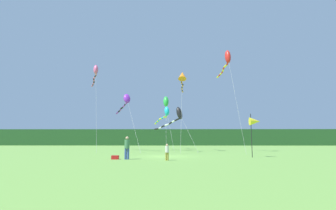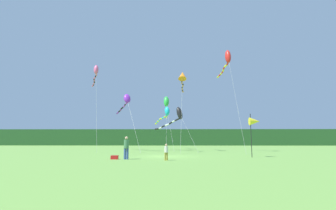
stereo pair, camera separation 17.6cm
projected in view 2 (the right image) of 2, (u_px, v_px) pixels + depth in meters
ground_plane at (167, 156)px, 23.56m from camera, size 120.00×120.00×0.00m
distant_treeline at (171, 137)px, 68.44m from camera, size 108.00×3.29×4.20m
person_adult at (126, 147)px, 20.17m from camera, size 0.39×0.39×1.76m
person_child at (166, 151)px, 19.12m from camera, size 0.27×0.27×1.21m
cooler_box at (115, 157)px, 20.12m from camera, size 0.56×0.32×0.30m
banner_flag_pole at (254, 122)px, 22.70m from camera, size 0.90×0.70×3.78m
kite_cyan at (165, 113)px, 36.88m from camera, size 3.09×7.93×6.22m
kite_black at (177, 116)px, 33.68m from camera, size 5.63×6.90×5.83m
kite_purple at (126, 101)px, 34.36m from camera, size 4.73×8.41×7.58m
kite_rainbow at (96, 72)px, 36.02m from camera, size 3.46×8.02×11.84m
kite_green at (166, 103)px, 40.72m from camera, size 0.87×10.90×8.36m
kite_orange at (182, 77)px, 34.23m from camera, size 1.21×8.79×10.60m
kite_red at (227, 59)px, 32.55m from camera, size 1.39×8.48×12.73m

